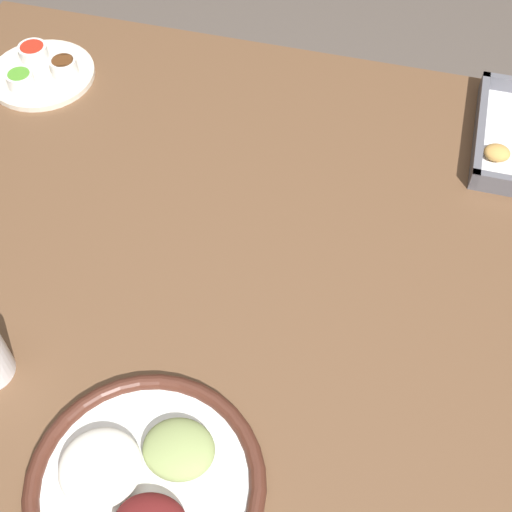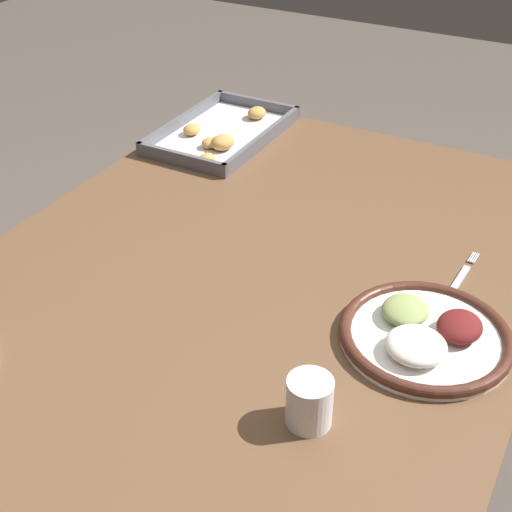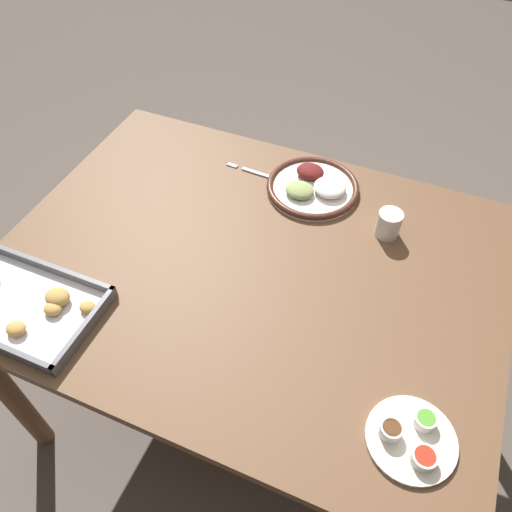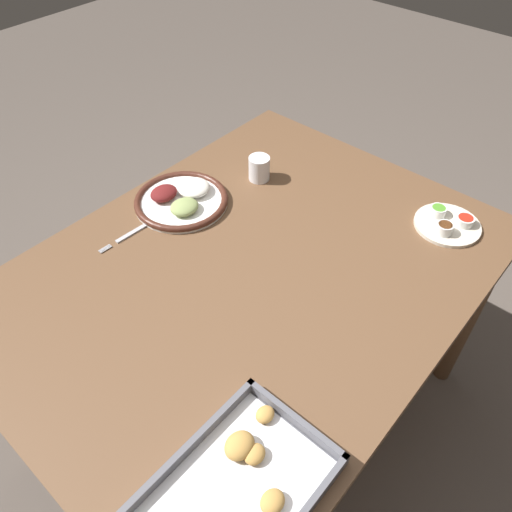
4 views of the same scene
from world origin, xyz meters
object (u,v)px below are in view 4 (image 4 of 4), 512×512
object	(u,v)px
baking_tray	(231,492)
drinking_cup	(259,168)
dinner_plate	(182,199)
saucer_plate	(448,223)
fork	(133,233)

from	to	relation	value
baking_tray	drinking_cup	size ratio (longest dim) A/B	5.03
dinner_plate	saucer_plate	distance (m)	0.75
dinner_plate	drinking_cup	distance (m)	0.26
dinner_plate	saucer_plate	bearing A→B (deg)	123.42
saucer_plate	baking_tray	bearing A→B (deg)	2.37
baking_tray	dinner_plate	bearing A→B (deg)	-126.82
drinking_cup	baking_tray	bearing A→B (deg)	37.97
fork	baking_tray	distance (m)	0.74
fork	saucer_plate	xyz separation A→B (m)	(-0.59, 0.63, 0.01)
fork	saucer_plate	size ratio (longest dim) A/B	1.04
dinner_plate	drinking_cup	xyz separation A→B (m)	(-0.24, 0.09, 0.02)
fork	baking_tray	world-z (taller)	baking_tray
dinner_plate	fork	size ratio (longest dim) A/B	1.44
fork	drinking_cup	distance (m)	0.43
fork	drinking_cup	bearing A→B (deg)	170.22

